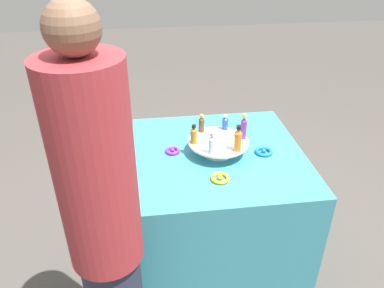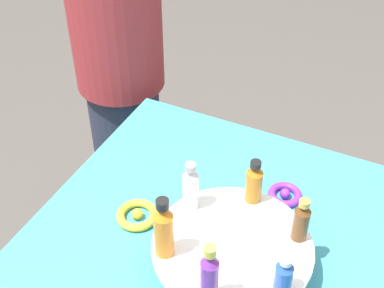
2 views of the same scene
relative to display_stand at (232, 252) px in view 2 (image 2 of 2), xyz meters
name	(u,v)px [view 2 (image 2 of 2)]	position (x,y,z in m)	size (l,w,h in m)	color
display_stand	(232,252)	(0.00, 0.00, 0.00)	(0.33, 0.33, 0.08)	white
bottle_amber	(254,182)	(-0.01, 0.14, 0.07)	(0.04, 0.04, 0.11)	#AD6B19
bottle_clear	(191,187)	(-0.12, 0.06, 0.08)	(0.04, 0.04, 0.12)	silver
bottle_orange	(164,229)	(-0.11, -0.08, 0.09)	(0.04, 0.04, 0.15)	orange
bottle_purple	(209,276)	(0.01, -0.14, 0.09)	(0.03, 0.03, 0.15)	#702D93
bottle_blue	(284,276)	(0.12, -0.06, 0.06)	(0.03, 0.03, 0.09)	#234CAD
bottle_brown	(301,221)	(0.11, 0.08, 0.07)	(0.03, 0.03, 0.11)	brown
ribbon_bow_purple	(285,195)	(0.04, 0.25, -0.04)	(0.08, 0.08, 0.03)	purple
ribbon_bow_gold	(137,215)	(-0.25, 0.04, -0.04)	(0.10, 0.10, 0.03)	gold
person_figure	(118,43)	(-0.62, 0.57, 0.05)	(0.29, 0.29, 1.68)	#282D42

